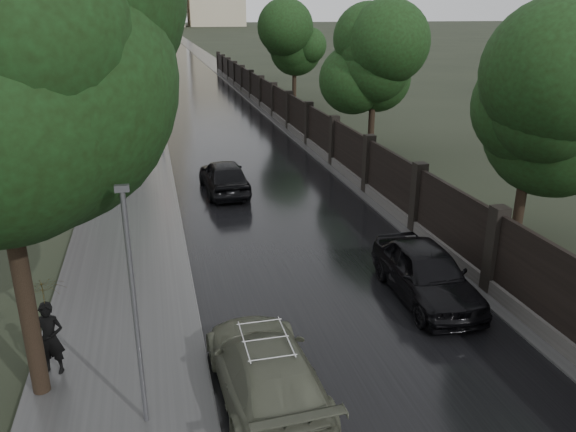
{
  "coord_description": "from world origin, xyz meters",
  "views": [
    {
      "loc": [
        -4.81,
        -8.12,
        7.93
      ],
      "look_at": [
        -0.66,
        8.86,
        1.5
      ],
      "focal_mm": 35.0,
      "sensor_mm": 36.0,
      "label": 1
    }
  ],
  "objects_px": {
    "lamp_post": "(135,310)",
    "tree_right_b": "(374,67)",
    "traffic_light": "(160,112)",
    "hatchback_left": "(224,176)",
    "tree_left_far": "(94,56)",
    "tree_right_c": "(294,47)",
    "volga_sedan": "(266,370)",
    "tree_right_a": "(535,106)",
    "car_right_near": "(426,273)",
    "pedestrian_umbrella": "(44,301)"
  },
  "relations": [
    {
      "from": "car_right_near",
      "to": "lamp_post",
      "type": "bearing_deg",
      "value": -154.3
    },
    {
      "from": "tree_left_far",
      "to": "tree_right_b",
      "type": "bearing_deg",
      "value": -27.3
    },
    {
      "from": "traffic_light",
      "to": "car_right_near",
      "type": "relative_size",
      "value": 0.85
    },
    {
      "from": "tree_right_c",
      "to": "car_right_near",
      "type": "xyz_separation_m",
      "value": [
        -4.96,
        -34.86,
        -4.14
      ]
    },
    {
      "from": "car_right_near",
      "to": "volga_sedan",
      "type": "bearing_deg",
      "value": -146.98
    },
    {
      "from": "tree_left_far",
      "to": "volga_sedan",
      "type": "xyz_separation_m",
      "value": [
        5.13,
        -28.24,
        -4.52
      ]
    },
    {
      "from": "tree_right_a",
      "to": "tree_right_b",
      "type": "relative_size",
      "value": 1.0
    },
    {
      "from": "volga_sedan",
      "to": "tree_right_b",
      "type": "bearing_deg",
      "value": -119.85
    },
    {
      "from": "tree_right_b",
      "to": "hatchback_left",
      "type": "bearing_deg",
      "value": -149.62
    },
    {
      "from": "tree_right_a",
      "to": "pedestrian_umbrella",
      "type": "xyz_separation_m",
      "value": [
        -14.92,
        -4.34,
        -2.97
      ]
    },
    {
      "from": "tree_left_far",
      "to": "pedestrian_umbrella",
      "type": "bearing_deg",
      "value": -88.73
    },
    {
      "from": "tree_right_a",
      "to": "lamp_post",
      "type": "xyz_separation_m",
      "value": [
        -12.9,
        -6.5,
        -2.28
      ]
    },
    {
      "from": "hatchback_left",
      "to": "pedestrian_umbrella",
      "type": "relative_size",
      "value": 1.7
    },
    {
      "from": "tree_left_far",
      "to": "hatchback_left",
      "type": "distance_m",
      "value": 15.47
    },
    {
      "from": "traffic_light",
      "to": "volga_sedan",
      "type": "distance_m",
      "value": 23.33
    },
    {
      "from": "tree_left_far",
      "to": "tree_right_b",
      "type": "distance_m",
      "value": 17.45
    },
    {
      "from": "lamp_post",
      "to": "volga_sedan",
      "type": "relative_size",
      "value": 1.02
    },
    {
      "from": "tree_right_b",
      "to": "hatchback_left",
      "type": "xyz_separation_m",
      "value": [
        -9.3,
        -5.45,
        -4.16
      ]
    },
    {
      "from": "hatchback_left",
      "to": "car_right_near",
      "type": "xyz_separation_m",
      "value": [
        4.34,
        -11.41,
        0.02
      ]
    },
    {
      "from": "lamp_post",
      "to": "traffic_light",
      "type": "relative_size",
      "value": 1.28
    },
    {
      "from": "tree_right_b",
      "to": "lamp_post",
      "type": "distance_m",
      "value": 24.33
    },
    {
      "from": "lamp_post",
      "to": "tree_right_a",
      "type": "bearing_deg",
      "value": 26.74
    },
    {
      "from": "tree_right_a",
      "to": "car_right_near",
      "type": "bearing_deg",
      "value": -150.01
    },
    {
      "from": "tree_right_a",
      "to": "pedestrian_umbrella",
      "type": "distance_m",
      "value": 15.82
    },
    {
      "from": "tree_left_far",
      "to": "hatchback_left",
      "type": "height_order",
      "value": "tree_left_far"
    },
    {
      "from": "car_right_near",
      "to": "pedestrian_umbrella",
      "type": "xyz_separation_m",
      "value": [
        -9.95,
        -1.48,
        1.17
      ]
    },
    {
      "from": "tree_left_far",
      "to": "hatchback_left",
      "type": "relative_size",
      "value": 1.59
    },
    {
      "from": "tree_right_c",
      "to": "volga_sedan",
      "type": "relative_size",
      "value": 1.4
    },
    {
      "from": "volga_sedan",
      "to": "hatchback_left",
      "type": "relative_size",
      "value": 1.08
    },
    {
      "from": "tree_right_b",
      "to": "traffic_light",
      "type": "xyz_separation_m",
      "value": [
        -11.8,
        2.99,
        -2.55
      ]
    },
    {
      "from": "hatchback_left",
      "to": "pedestrian_umbrella",
      "type": "xyz_separation_m",
      "value": [
        -5.62,
        -12.89,
        1.19
      ]
    },
    {
      "from": "volga_sedan",
      "to": "hatchback_left",
      "type": "height_order",
      "value": "hatchback_left"
    },
    {
      "from": "tree_left_far",
      "to": "tree_right_c",
      "type": "bearing_deg",
      "value": 32.83
    },
    {
      "from": "pedestrian_umbrella",
      "to": "tree_right_a",
      "type": "bearing_deg",
      "value": 30.18
    },
    {
      "from": "hatchback_left",
      "to": "tree_right_b",
      "type": "bearing_deg",
      "value": -151.99
    },
    {
      "from": "tree_right_b",
      "to": "tree_right_c",
      "type": "height_order",
      "value": "same"
    },
    {
      "from": "tree_right_b",
      "to": "tree_right_c",
      "type": "xyz_separation_m",
      "value": [
        0.0,
        18.0,
        0.0
      ]
    },
    {
      "from": "traffic_light",
      "to": "volga_sedan",
      "type": "relative_size",
      "value": 0.8
    },
    {
      "from": "car_right_near",
      "to": "tree_right_c",
      "type": "bearing_deg",
      "value": 82.99
    },
    {
      "from": "lamp_post",
      "to": "tree_right_b",
      "type": "bearing_deg",
      "value": 57.82
    },
    {
      "from": "traffic_light",
      "to": "hatchback_left",
      "type": "xyz_separation_m",
      "value": [
        2.5,
        -8.45,
        -1.61
      ]
    },
    {
      "from": "lamp_post",
      "to": "hatchback_left",
      "type": "xyz_separation_m",
      "value": [
        3.6,
        15.05,
        -1.88
      ]
    },
    {
      "from": "tree_right_c",
      "to": "car_right_near",
      "type": "relative_size",
      "value": 1.48
    },
    {
      "from": "volga_sedan",
      "to": "hatchback_left",
      "type": "xyz_separation_m",
      "value": [
        1.07,
        14.79,
        0.06
      ]
    },
    {
      "from": "tree_right_a",
      "to": "pedestrian_umbrella",
      "type": "bearing_deg",
      "value": -163.77
    },
    {
      "from": "tree_right_b",
      "to": "pedestrian_umbrella",
      "type": "distance_m",
      "value": 23.83
    },
    {
      "from": "hatchback_left",
      "to": "car_right_near",
      "type": "bearing_deg",
      "value": 108.45
    },
    {
      "from": "tree_right_a",
      "to": "traffic_light",
      "type": "xyz_separation_m",
      "value": [
        -11.8,
        16.99,
        -2.55
      ]
    },
    {
      "from": "tree_right_a",
      "to": "tree_right_c",
      "type": "xyz_separation_m",
      "value": [
        0.0,
        32.0,
        0.0
      ]
    },
    {
      "from": "tree_right_c",
      "to": "traffic_light",
      "type": "relative_size",
      "value": 1.75
    }
  ]
}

